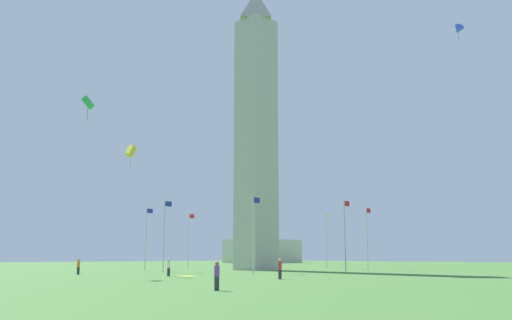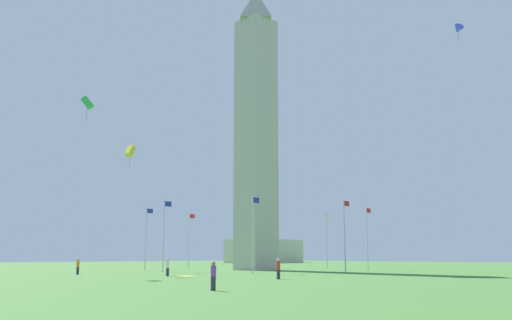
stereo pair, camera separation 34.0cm
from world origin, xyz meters
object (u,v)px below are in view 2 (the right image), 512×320
object	(u,v)px
obelisk_monument	(256,125)
person_orange_shirt	(78,266)
person_white_shirt	(168,267)
flagpole_w	(345,232)
flagpole_s	(164,233)
picnic_blanket_near_first_person	(187,276)
flagpole_n	(327,238)
kite_blue_delta	(458,30)
flagpole_sw	(253,231)
kite_green_box	(87,103)
flagpole_ne	(258,239)
flagpole_se	(146,236)
kite_yellow_box	(130,151)
flagpole_e	(189,238)
person_red_shirt	(278,269)
flagpole_nw	(367,236)
person_purple_shirt	(213,276)

from	to	relation	value
obelisk_monument	person_orange_shirt	distance (m)	34.13
person_white_shirt	person_orange_shirt	bearing A→B (deg)	82.48
person_orange_shirt	flagpole_w	bearing A→B (deg)	-36.23
flagpole_s	picnic_blanket_near_first_person	bearing A→B (deg)	-115.30
flagpole_n	kite_blue_delta	xyz separation A→B (m)	(-6.40, -27.42, 25.64)
flagpole_sw	kite_green_box	size ratio (longest dim) A/B	3.20
obelisk_monument	flagpole_ne	size ratio (longest dim) A/B	4.76
flagpole_se	flagpole_s	bearing A→B (deg)	-112.50
flagpole_w	flagpole_n	bearing A→B (deg)	45.00
flagpole_ne	flagpole_w	distance (m)	29.26
flagpole_ne	person_orange_shirt	xyz separation A→B (m)	(-38.71, -12.12, -3.96)
kite_yellow_box	flagpole_n	bearing A→B (deg)	6.14
flagpole_e	picnic_blanket_near_first_person	distance (m)	36.68
flagpole_w	kite_yellow_box	world-z (taller)	kite_yellow_box
flagpole_sw	person_red_shirt	bearing A→B (deg)	-125.83
flagpole_n	obelisk_monument	bearing A→B (deg)	180.00
flagpole_n	person_red_shirt	xyz separation A→B (m)	(-36.85, -24.79, -3.97)
flagpole_e	kite_blue_delta	bearing A→B (deg)	-77.70
person_red_shirt	kite_yellow_box	xyz separation A→B (m)	(-2.60, 20.54, 12.71)
obelisk_monument	person_white_shirt	bearing A→B (deg)	-152.82
flagpole_se	person_orange_shirt	distance (m)	20.71
flagpole_e	flagpole_ne	bearing A→B (deg)	-22.50
flagpole_ne	flagpole_se	distance (m)	22.39
person_white_shirt	person_orange_shirt	distance (m)	11.83
flagpole_n	flagpole_s	size ratio (longest dim) A/B	1.00
flagpole_e	kite_green_box	bearing A→B (deg)	-145.92
flagpole_n	kite_yellow_box	world-z (taller)	kite_yellow_box
flagpole_ne	flagpole_sw	world-z (taller)	same
flagpole_sw	person_white_shirt	world-z (taller)	flagpole_sw
obelisk_monument	person_white_shirt	xyz separation A→B (m)	(-23.55, -12.09, -20.26)
person_red_shirt	flagpole_ne	bearing A→B (deg)	26.77
obelisk_monument	flagpole_w	size ratio (longest dim) A/B	4.76
person_white_shirt	kite_yellow_box	xyz separation A→B (m)	(-0.00, 7.85, 12.72)
person_white_shirt	picnic_blanket_near_first_person	xyz separation A→B (m)	(1.58, -1.00, -0.86)
person_red_shirt	kite_green_box	size ratio (longest dim) A/B	0.63
flagpole_w	kite_blue_delta	size ratio (longest dim) A/B	3.77
flagpole_n	flagpole_s	world-z (taller)	same
flagpole_nw	kite_green_box	xyz separation A→B (m)	(-39.91, 7.61, 13.51)
person_orange_shirt	person_purple_shirt	distance (m)	33.56
person_red_shirt	picnic_blanket_near_first_person	distance (m)	11.77
flagpole_n	flagpole_sw	world-z (taller)	same
flagpole_n	flagpole_w	distance (m)	22.39
flagpole_n	flagpole_s	distance (m)	31.67
obelisk_monument	person_purple_shirt	xyz separation A→B (m)	(-35.35, -33.55, -20.30)
flagpole_e	flagpole_s	world-z (taller)	same
flagpole_e	flagpole_nw	distance (m)	29.26
flagpole_sw	picnic_blanket_near_first_person	world-z (taller)	flagpole_sw
obelisk_monument	flagpole_ne	bearing A→B (deg)	44.86
flagpole_e	flagpole_w	bearing A→B (deg)	-90.00
flagpole_e	person_purple_shirt	bearing A→B (deg)	-125.64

